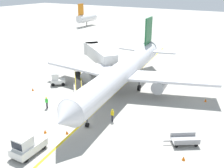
{
  "coord_description": "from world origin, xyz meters",
  "views": [
    {
      "loc": [
        19.49,
        -21.69,
        16.38
      ],
      "look_at": [
        0.92,
        9.33,
        2.5
      ],
      "focal_mm": 42.67,
      "sensor_mm": 36.0,
      "label": 1
    }
  ],
  "objects_px": {
    "pushback_tug": "(27,146)",
    "baggage_tug_near_wing": "(57,80)",
    "safety_cone_nose_right": "(206,100)",
    "ground_crew_marshaller": "(47,102)",
    "safety_cone_wingtip_left": "(33,89)",
    "jet_bridge": "(98,53)",
    "airliner": "(123,71)",
    "safety_cone_tail_area": "(67,132)",
    "belt_loader_forward_hold": "(79,87)",
    "ground_crew_wing_walker": "(112,115)",
    "safety_cone_wingtip_right": "(184,158)",
    "safety_cone_nose_left": "(45,131)",
    "baggage_cart_loaded": "(185,140)"
  },
  "relations": [
    {
      "from": "pushback_tug",
      "to": "baggage_tug_near_wing",
      "type": "xyz_separation_m",
      "value": [
        -10.64,
        16.36,
        -0.07
      ]
    },
    {
      "from": "pushback_tug",
      "to": "safety_cone_nose_right",
      "type": "relative_size",
      "value": 8.34
    },
    {
      "from": "baggage_tug_near_wing",
      "to": "safety_cone_nose_right",
      "type": "bearing_deg",
      "value": 14.44
    },
    {
      "from": "ground_crew_marshaller",
      "to": "safety_cone_wingtip_left",
      "type": "height_order",
      "value": "ground_crew_marshaller"
    },
    {
      "from": "pushback_tug",
      "to": "safety_cone_wingtip_left",
      "type": "height_order",
      "value": "pushback_tug"
    },
    {
      "from": "jet_bridge",
      "to": "safety_cone_wingtip_left",
      "type": "distance_m",
      "value": 14.85
    },
    {
      "from": "airliner",
      "to": "jet_bridge",
      "type": "relative_size",
      "value": 3.05
    },
    {
      "from": "safety_cone_nose_right",
      "to": "baggage_tug_near_wing",
      "type": "bearing_deg",
      "value": -165.56
    },
    {
      "from": "safety_cone_tail_area",
      "to": "belt_loader_forward_hold",
      "type": "bearing_deg",
      "value": 121.49
    },
    {
      "from": "safety_cone_wingtip_left",
      "to": "safety_cone_tail_area",
      "type": "distance_m",
      "value": 15.13
    },
    {
      "from": "safety_cone_tail_area",
      "to": "ground_crew_wing_walker",
      "type": "bearing_deg",
      "value": 60.71
    },
    {
      "from": "airliner",
      "to": "safety_cone_wingtip_right",
      "type": "height_order",
      "value": "airliner"
    },
    {
      "from": "safety_cone_wingtip_left",
      "to": "safety_cone_wingtip_right",
      "type": "relative_size",
      "value": 1.0
    },
    {
      "from": "safety_cone_nose_left",
      "to": "safety_cone_wingtip_right",
      "type": "height_order",
      "value": "same"
    },
    {
      "from": "safety_cone_wingtip_right",
      "to": "baggage_tug_near_wing",
      "type": "bearing_deg",
      "value": 159.44
    },
    {
      "from": "airliner",
      "to": "ground_crew_wing_walker",
      "type": "distance_m",
      "value": 10.13
    },
    {
      "from": "jet_bridge",
      "to": "safety_cone_tail_area",
      "type": "relative_size",
      "value": 26.3
    },
    {
      "from": "baggage_cart_loaded",
      "to": "safety_cone_nose_left",
      "type": "height_order",
      "value": "baggage_cart_loaded"
    },
    {
      "from": "jet_bridge",
      "to": "airliner",
      "type": "bearing_deg",
      "value": -36.62
    },
    {
      "from": "safety_cone_nose_left",
      "to": "safety_cone_tail_area",
      "type": "relative_size",
      "value": 1.0
    },
    {
      "from": "safety_cone_tail_area",
      "to": "jet_bridge",
      "type": "bearing_deg",
      "value": 114.93
    },
    {
      "from": "jet_bridge",
      "to": "baggage_tug_near_wing",
      "type": "height_order",
      "value": "jet_bridge"
    },
    {
      "from": "pushback_tug",
      "to": "ground_crew_marshaller",
      "type": "bearing_deg",
      "value": 123.21
    },
    {
      "from": "safety_cone_wingtip_left",
      "to": "safety_cone_nose_right",
      "type": "bearing_deg",
      "value": 21.85
    },
    {
      "from": "pushback_tug",
      "to": "safety_cone_wingtip_left",
      "type": "xyz_separation_m",
      "value": [
        -12.29,
        12.36,
        -0.77
      ]
    },
    {
      "from": "safety_cone_nose_left",
      "to": "safety_cone_wingtip_left",
      "type": "distance_m",
      "value": 13.85
    },
    {
      "from": "belt_loader_forward_hold",
      "to": "ground_crew_wing_walker",
      "type": "xyz_separation_m",
      "value": [
        9.6,
        -5.59,
        0.13
      ]
    },
    {
      "from": "safety_cone_wingtip_left",
      "to": "safety_cone_wingtip_right",
      "type": "height_order",
      "value": "same"
    },
    {
      "from": "airliner",
      "to": "baggage_cart_loaded",
      "type": "relative_size",
      "value": 9.92
    },
    {
      "from": "jet_bridge",
      "to": "belt_loader_forward_hold",
      "type": "relative_size",
      "value": 2.48
    },
    {
      "from": "jet_bridge",
      "to": "baggage_cart_loaded",
      "type": "bearing_deg",
      "value": -36.58
    },
    {
      "from": "pushback_tug",
      "to": "baggage_tug_near_wing",
      "type": "height_order",
      "value": "pushback_tug"
    },
    {
      "from": "ground_crew_wing_walker",
      "to": "safety_cone_tail_area",
      "type": "xyz_separation_m",
      "value": [
        -2.96,
        -5.27,
        -0.69
      ]
    },
    {
      "from": "baggage_cart_loaded",
      "to": "safety_cone_wingtip_left",
      "type": "xyz_separation_m",
      "value": [
        -25.45,
        2.37,
        -0.25
      ]
    },
    {
      "from": "jet_bridge",
      "to": "baggage_cart_loaded",
      "type": "xyz_separation_m",
      "value": [
        22.19,
        -16.47,
        -3.07
      ]
    },
    {
      "from": "ground_crew_wing_walker",
      "to": "belt_loader_forward_hold",
      "type": "bearing_deg",
      "value": 149.81
    },
    {
      "from": "airliner",
      "to": "safety_cone_tail_area",
      "type": "height_order",
      "value": "airliner"
    },
    {
      "from": "safety_cone_tail_area",
      "to": "safety_cone_nose_right",
      "type": "bearing_deg",
      "value": 56.07
    },
    {
      "from": "baggage_cart_loaded",
      "to": "pushback_tug",
      "type": "bearing_deg",
      "value": -142.77
    },
    {
      "from": "ground_crew_wing_walker",
      "to": "safety_cone_wingtip_right",
      "type": "distance_m",
      "value": 10.53
    },
    {
      "from": "airliner",
      "to": "safety_cone_tail_area",
      "type": "distance_m",
      "value": 14.8
    },
    {
      "from": "pushback_tug",
      "to": "belt_loader_forward_hold",
      "type": "xyz_separation_m",
      "value": [
        -5.71,
        15.88,
        -0.22
      ]
    },
    {
      "from": "pushback_tug",
      "to": "belt_loader_forward_hold",
      "type": "relative_size",
      "value": 0.79
    },
    {
      "from": "safety_cone_wingtip_right",
      "to": "safety_cone_tail_area",
      "type": "height_order",
      "value": "same"
    },
    {
      "from": "safety_cone_wingtip_right",
      "to": "safety_cone_nose_right",
      "type": "bearing_deg",
      "value": 94.98
    },
    {
      "from": "safety_cone_wingtip_right",
      "to": "safety_cone_tail_area",
      "type": "relative_size",
      "value": 1.0
    },
    {
      "from": "pushback_tug",
      "to": "safety_cone_nose_left",
      "type": "relative_size",
      "value": 8.34
    },
    {
      "from": "airliner",
      "to": "jet_bridge",
      "type": "height_order",
      "value": "airliner"
    },
    {
      "from": "airliner",
      "to": "safety_cone_nose_right",
      "type": "height_order",
      "value": "airliner"
    },
    {
      "from": "belt_loader_forward_hold",
      "to": "safety_cone_nose_right",
      "type": "distance_m",
      "value": 19.42
    }
  ]
}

